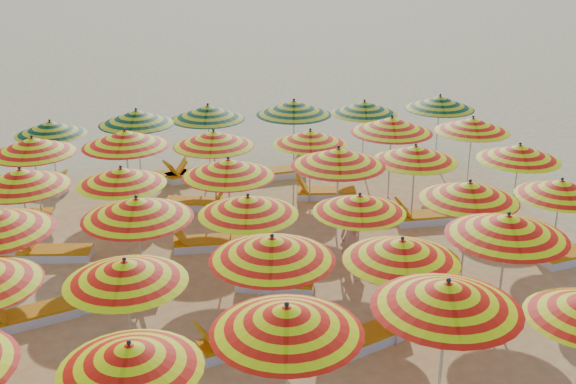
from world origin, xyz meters
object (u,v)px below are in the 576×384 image
(lounger_8, at_px, (573,255))
(lounger_15, at_px, (39,187))
(umbrella_10, at_px, (508,226))
(umbrella_23, at_px, (519,152))
(umbrella_35, at_px, (440,103))
(lounger_13, at_px, (198,203))
(lounger_7, at_px, (277,283))
(lounger_12, at_px, (18,217))
(umbrella_30, at_px, (50,128))
(umbrella_19, at_px, (121,176))
(umbrella_21, at_px, (338,157))
(lounger_2, at_px, (240,342))
(umbrella_26, at_px, (214,139))
(lounger_5, at_px, (32,315))
(umbrella_16, at_px, (469,191))
(umbrella_25, at_px, (125,138))
(umbrella_15, at_px, (360,204))
(beachgoer_a, at_px, (351,236))
(umbrella_9, at_px, (402,250))
(umbrella_8, at_px, (272,249))
(lounger_9, at_px, (53,253))
(umbrella_7, at_px, (125,272))
(umbrella_2, at_px, (287,319))
(umbrella_31, at_px, (136,117))
(lounger_14, at_px, (324,193))
(umbrella_18, at_px, (21,178))
(lounger_6, at_px, (120,295))
(umbrella_32, at_px, (208,112))
(umbrella_13, at_px, (137,208))
(umbrella_34, at_px, (364,108))
(lounger_10, at_px, (206,243))
(umbrella_24, at_px, (33,146))
(umbrella_29, at_px, (473,125))
(lounger_18, at_px, (279,172))
(umbrella_22, at_px, (415,154))
(lounger_3, at_px, (368,337))
(umbrella_28, at_px, (392,125))
(umbrella_27, at_px, (310,137))
(umbrella_33, at_px, (294,108))
(umbrella_3, at_px, (447,295))
(lounger_11, at_px, (426,217))
(umbrella_17, at_px, (561,188))
(umbrella_20, at_px, (228,168))
(umbrella_14, at_px, (248,205))

(lounger_8, height_order, lounger_15, same)
(umbrella_10, distance_m, umbrella_23, 5.40)
(umbrella_35, xyz_separation_m, lounger_13, (-8.00, -2.30, -1.93))
(lounger_7, xyz_separation_m, lounger_12, (-6.13, 5.03, 0.00))
(lounger_8, bearing_deg, umbrella_30, 137.50)
(umbrella_19, distance_m, umbrella_35, 10.99)
(umbrella_21, bearing_deg, umbrella_35, 46.59)
(lounger_2, bearing_deg, umbrella_35, -145.01)
(umbrella_10, bearing_deg, umbrella_26, 123.91)
(lounger_5, bearing_deg, umbrella_16, 163.45)
(umbrella_19, bearing_deg, umbrella_25, 87.89)
(umbrella_15, xyz_separation_m, lounger_7, (-1.81, 0.02, -1.75))
(beachgoer_a, bearing_deg, umbrella_9, -68.56)
(umbrella_8, bearing_deg, umbrella_21, 61.91)
(lounger_9, bearing_deg, umbrella_10, 161.61)
(umbrella_7, bearing_deg, umbrella_23, 25.70)
(umbrella_9, distance_m, umbrella_10, 2.24)
(umbrella_2, bearing_deg, lounger_5, 134.57)
(umbrella_31, relative_size, lounger_14, 1.43)
(umbrella_18, xyz_separation_m, lounger_6, (2.10, -2.44, -1.94))
(umbrella_32, distance_m, lounger_7, 7.77)
(umbrella_7, distance_m, umbrella_32, 10.23)
(umbrella_13, bearing_deg, umbrella_34, 46.33)
(lounger_10, distance_m, lounger_13, 2.62)
(umbrella_24, distance_m, umbrella_29, 12.21)
(umbrella_21, relative_size, lounger_15, 1.43)
(umbrella_23, height_order, lounger_12, umbrella_23)
(umbrella_35, bearing_deg, lounger_13, -164.00)
(umbrella_35, relative_size, lounger_18, 1.66)
(umbrella_22, bearing_deg, lounger_3, -118.46)
(umbrella_10, bearing_deg, umbrella_7, -179.09)
(umbrella_28, height_order, lounger_7, umbrella_28)
(umbrella_28, bearing_deg, umbrella_26, 179.37)
(umbrella_13, height_order, lounger_8, umbrella_13)
(umbrella_25, height_order, umbrella_27, umbrella_25)
(umbrella_33, relative_size, umbrella_34, 1.27)
(umbrella_3, height_order, lounger_11, umbrella_3)
(umbrella_7, bearing_deg, lounger_7, 38.40)
(umbrella_32, relative_size, lounger_8, 1.51)
(lounger_2, relative_size, lounger_15, 1.00)
(umbrella_8, height_order, umbrella_29, umbrella_8)
(umbrella_35, bearing_deg, lounger_3, -118.75)
(umbrella_17, relative_size, umbrella_35, 0.79)
(umbrella_18, xyz_separation_m, umbrella_20, (4.75, -0.21, -0.01))
(umbrella_26, relative_size, lounger_13, 1.28)
(umbrella_2, bearing_deg, umbrella_14, 88.19)
(umbrella_9, xyz_separation_m, umbrella_17, (4.76, 2.60, -0.13))
(lounger_12, xyz_separation_m, lounger_18, (7.52, 2.09, 0.00))
(lounger_8, distance_m, beachgoer_a, 5.35)
(umbrella_15, distance_m, umbrella_34, 7.92)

